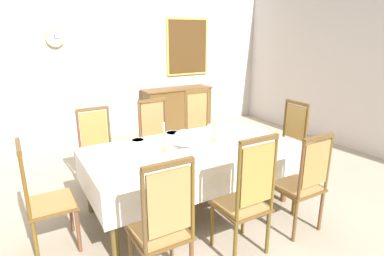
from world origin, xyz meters
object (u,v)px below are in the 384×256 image
object	(u,v)px
chair_head_east	(287,140)
candlestick_east	(214,130)
chair_south_b	(246,197)
mounted_clock	(55,38)
framed_painting	(187,47)
chair_north_a	(98,149)
chair_south_c	(303,182)
sideboard	(177,110)
chair_north_b	(157,138)
candlestick_west	(164,140)
bowl_far_left	(213,126)
chair_south_a	(163,225)
chair_head_west	(42,197)
bowl_far_right	(199,160)
spoon_secondary	(181,133)
bowl_near_left	(138,141)
dining_table	(190,153)
spoon_primary	(128,143)
soup_tureen	(186,138)
chair_north_c	(201,129)
bowl_near_right	(173,134)

from	to	relation	value
chair_head_east	candlestick_east	size ratio (longest dim) A/B	3.17
chair_south_b	chair_head_east	distance (m)	1.83
mounted_clock	framed_painting	distance (m)	2.58
chair_north_a	chair_south_c	distance (m)	2.50
sideboard	framed_painting	size ratio (longest dim) A/B	1.24
chair_north_b	candlestick_west	xyz separation A→B (m)	(-0.34, -0.98, 0.33)
bowl_far_left	mounted_clock	distance (m)	3.19
candlestick_east	sideboard	world-z (taller)	candlestick_east
chair_south_a	chair_head_west	size ratio (longest dim) A/B	1.05
chair_head_west	bowl_far_right	distance (m)	1.50
chair_north_b	spoon_secondary	world-z (taller)	chair_north_b
sideboard	bowl_near_left	bearing A→B (deg)	53.51
chair_head_east	candlestick_west	distance (m)	1.91
dining_table	chair_south_b	distance (m)	0.99
bowl_far_left	chair_head_west	bearing A→B (deg)	-167.88
chair_south_a	candlestick_west	bearing A→B (deg)	63.88
candlestick_west	spoon_secondary	size ratio (longest dim) A/B	1.84
chair_north_a	chair_north_b	bearing A→B (deg)	-179.88
bowl_far_left	bowl_far_right	xyz separation A→B (m)	(-0.77, -0.90, -0.00)
chair_north_b	chair_south_c	size ratio (longest dim) A/B	1.03
chair_south_a	spoon_primary	distance (m)	1.47
chair_south_a	chair_south_c	distance (m)	1.55
chair_north_b	spoon_primary	xyz separation A→B (m)	(-0.59, -0.52, 0.20)
spoon_primary	mounted_clock	world-z (taller)	mounted_clock
bowl_far_right	sideboard	distance (m)	3.54
bowl_far_left	bowl_far_right	bearing A→B (deg)	-130.57
candlestick_east	framed_painting	xyz separation A→B (m)	(1.36, 3.05, 0.81)
spoon_primary	chair_south_c	bearing A→B (deg)	-47.60
dining_table	candlestick_west	xyz separation A→B (m)	(-0.32, 0.00, 0.20)
bowl_far_left	spoon_secondary	distance (m)	0.50
chair_south_a	chair_north_b	size ratio (longest dim) A/B	1.03
chair_south_b	candlestick_east	world-z (taller)	chair_south_b
chair_head_west	soup_tureen	xyz separation A→B (m)	(1.50, 0.00, 0.31)
chair_south_a	chair_south_b	xyz separation A→B (m)	(0.82, -0.00, 0.01)
chair_north_c	bowl_far_right	distance (m)	1.68
chair_head_east	framed_painting	bearing A→B (deg)	-2.30
chair_head_west	framed_painting	bearing A→B (deg)	133.26
bowl_near_right	soup_tureen	bearing A→B (deg)	-97.90
spoon_secondary	mounted_clock	xyz separation A→B (m)	(-1.03, 2.56, 1.14)
chair_north_a	chair_north_b	size ratio (longest dim) A/B	0.98
chair_south_a	spoon_secondary	distance (m)	1.75
chair_south_a	chair_south_b	distance (m)	0.82
soup_tureen	chair_north_b	bearing A→B (deg)	85.89
chair_head_west	spoon_secondary	size ratio (longest dim) A/B	6.15
chair_head_east	chair_south_b	bearing A→B (deg)	122.57
bowl_far_right	candlestick_east	bearing A→B (deg)	43.17
chair_south_b	spoon_primary	xyz separation A→B (m)	(-0.59, 1.45, 0.18)
chair_south_c	framed_painting	xyz separation A→B (m)	(0.93, 4.03, 1.15)
dining_table	bowl_far_right	world-z (taller)	bowl_far_right
spoon_secondary	sideboard	bearing A→B (deg)	67.53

